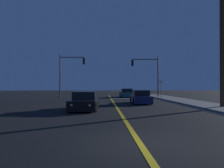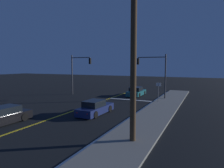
{
  "view_description": "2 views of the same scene",
  "coord_description": "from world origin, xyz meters",
  "views": [
    {
      "loc": [
        -1.14,
        -6.97,
        1.77
      ],
      "look_at": [
        0.01,
        21.22,
        1.99
      ],
      "focal_mm": 36.58,
      "sensor_mm": 36.0,
      "label": 1
    },
    {
      "loc": [
        12.07,
        -0.54,
        4.66
      ],
      "look_at": [
        0.93,
        23.11,
        2.17
      ],
      "focal_mm": 32.05,
      "sensor_mm": 36.0,
      "label": 2
    }
  ],
  "objects": [
    {
      "name": "stop_bar",
      "position": [
        3.17,
        24.47,
        0.01
      ],
      "size": [
        6.33,
        0.5,
        0.01
      ],
      "primitive_type": "cube",
      "color": "white",
      "rests_on": "ground"
    },
    {
      "name": "car_mid_block_navy",
      "position": [
        2.65,
        15.69,
        0.58
      ],
      "size": [
        1.89,
        4.51,
        1.34
      ],
      "rotation": [
        0.0,
        0.0,
        -0.02
      ],
      "color": "navy",
      "rests_on": "ground"
    },
    {
      "name": "utility_pole_right",
      "position": [
        8.23,
        10.51,
        5.64
      ],
      "size": [
        1.54,
        0.36,
        11.02
      ],
      "color": "#42301E",
      "rests_on": "ground"
    },
    {
      "name": "car_following_oncoming_teal",
      "position": [
        2.55,
        28.32,
        0.58
      ],
      "size": [
        1.96,
        4.4,
        1.34
      ],
      "rotation": [
        0.0,
        0.0,
        0.0
      ],
      "color": "#195960",
      "rests_on": "ground"
    },
    {
      "name": "sidewalk_right",
      "position": [
        7.93,
        12.99,
        0.07
      ],
      "size": [
        3.2,
        46.75,
        0.15
      ],
      "primitive_type": "cube",
      "color": "slate",
      "rests_on": "ground"
    },
    {
      "name": "traffic_signal_near_right",
      "position": [
        5.72,
        26.77,
        4.08
      ],
      "size": [
        4.08,
        0.28,
        6.12
      ],
      "rotation": [
        0.0,
        0.0,
        3.14
      ],
      "color": "#38383D",
      "rests_on": "ground"
    },
    {
      "name": "ground_plane",
      "position": [
        0.0,
        0.0,
        0.0
      ],
      "size": [
        160.0,
        160.0,
        0.0
      ],
      "primitive_type": "plane",
      "color": "black"
    },
    {
      "name": "traffic_signal_far_left",
      "position": [
        -5.93,
        25.37,
        4.1
      ],
      "size": [
        3.56,
        0.28,
        6.2
      ],
      "color": "#38383D",
      "rests_on": "ground"
    },
    {
      "name": "lane_line_center",
      "position": [
        0.0,
        12.99,
        0.01
      ],
      "size": [
        0.2,
        44.15,
        0.01
      ],
      "primitive_type": "cube",
      "color": "gold",
      "rests_on": "ground"
    },
    {
      "name": "lane_line_edge_right",
      "position": [
        6.08,
        12.99,
        0.01
      ],
      "size": [
        0.16,
        44.15,
        0.01
      ],
      "primitive_type": "cube",
      "color": "white",
      "rests_on": "ground"
    },
    {
      "name": "street_sign_corner",
      "position": [
        6.83,
        23.97,
        1.69
      ],
      "size": [
        0.56,
        0.06,
        2.53
      ],
      "color": "slate",
      "rests_on": "ground"
    },
    {
      "name": "car_distant_tail_black",
      "position": [
        -2.48,
        9.87,
        0.58
      ],
      "size": [
        2.05,
        4.5,
        1.34
      ],
      "rotation": [
        0.0,
        0.0,
        3.12
      ],
      "color": "black",
      "rests_on": "ground"
    }
  ]
}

